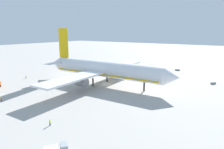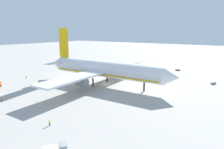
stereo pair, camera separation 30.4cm
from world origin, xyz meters
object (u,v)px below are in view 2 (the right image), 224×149
(traffic_cone_3, at_px, (120,66))
(traffic_cone_2, at_px, (111,67))
(baggage_cart_1, at_px, (178,69))
(baggage_cart_2, at_px, (214,82))
(traffic_cone_0, at_px, (183,73))
(airliner, at_px, (103,69))
(ground_worker_2, at_px, (49,122))
(ground_worker_5, at_px, (26,77))
(ground_worker_1, at_px, (1,99))

(traffic_cone_3, bearing_deg, traffic_cone_2, -142.37)
(baggage_cart_1, xyz_separation_m, baggage_cart_2, (23.90, -23.45, 0.02))
(baggage_cart_1, height_order, traffic_cone_0, baggage_cart_1)
(airliner, xyz_separation_m, baggage_cart_1, (18.21, 53.31, -6.46))
(airliner, height_order, ground_worker_2, airliner)
(airliner, height_order, traffic_cone_0, airliner)
(ground_worker_5, bearing_deg, traffic_cone_0, 42.48)
(ground_worker_2, height_order, traffic_cone_2, ground_worker_2)
(baggage_cart_1, xyz_separation_m, traffic_cone_3, (-36.84, -10.06, -0.39))
(airliner, xyz_separation_m, traffic_cone_0, (23.87, 44.86, -6.85))
(baggage_cart_1, relative_size, ground_worker_5, 2.21)
(baggage_cart_1, height_order, ground_worker_5, ground_worker_5)
(ground_worker_2, relative_size, traffic_cone_0, 2.97)
(ground_worker_2, distance_m, ground_worker_5, 60.68)
(traffic_cone_0, distance_m, traffic_cone_3, 42.54)
(airliner, xyz_separation_m, ground_worker_2, (13.86, -41.54, -6.30))
(baggage_cart_2, distance_m, ground_worker_2, 76.78)
(ground_worker_5, relative_size, traffic_cone_2, 2.91)
(baggage_cart_2, xyz_separation_m, ground_worker_1, (-57.43, -68.97, 0.22))
(baggage_cart_1, distance_m, traffic_cone_3, 38.20)
(baggage_cart_1, bearing_deg, ground_worker_5, -131.01)
(baggage_cart_2, height_order, traffic_cone_3, baggage_cart_2)
(traffic_cone_0, bearing_deg, traffic_cone_3, -177.82)
(traffic_cone_0, bearing_deg, ground_worker_1, -115.02)
(baggage_cart_2, distance_m, traffic_cone_2, 66.31)
(airliner, distance_m, baggage_cart_2, 52.03)
(ground_worker_2, bearing_deg, airliner, 108.46)
(airliner, relative_size, traffic_cone_2, 124.77)
(ground_worker_2, xyz_separation_m, ground_worker_5, (-53.89, 27.89, -0.02))
(baggage_cart_1, bearing_deg, traffic_cone_2, -161.68)
(ground_worker_5, distance_m, traffic_cone_2, 55.67)
(ground_worker_5, bearing_deg, traffic_cone_2, 72.72)
(ground_worker_5, relative_size, traffic_cone_3, 2.91)
(baggage_cart_1, distance_m, ground_worker_1, 98.31)
(ground_worker_5, height_order, traffic_cone_0, ground_worker_5)
(baggage_cart_1, bearing_deg, ground_worker_2, -92.62)
(ground_worker_1, relative_size, ground_worker_2, 1.08)
(airliner, height_order, ground_worker_5, airliner)
(ground_worker_5, xyz_separation_m, traffic_cone_2, (16.54, 53.15, -0.53))
(baggage_cart_2, height_order, ground_worker_5, ground_worker_5)
(ground_worker_1, distance_m, ground_worker_5, 35.47)
(ground_worker_2, bearing_deg, ground_worker_1, 175.24)
(ground_worker_1, relative_size, traffic_cone_0, 3.21)
(ground_worker_5, distance_m, traffic_cone_3, 60.79)
(baggage_cart_1, relative_size, ground_worker_2, 2.16)
(airliner, height_order, ground_worker_1, airliner)
(airliner, bearing_deg, baggage_cart_1, 71.14)
(baggage_cart_1, xyz_separation_m, ground_worker_1, (-33.53, -92.41, 0.24))
(ground_worker_2, distance_m, traffic_cone_0, 86.98)
(baggage_cart_2, bearing_deg, traffic_cone_3, 167.58)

